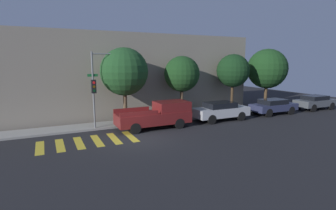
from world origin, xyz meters
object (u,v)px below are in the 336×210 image
object	(u,v)px
sedan_near_corner	(221,111)
tree_far_end	(233,71)
sedan_middle	(273,106)
tree_near_corner	(124,72)
traffic_light_pole	(101,79)
sedan_far_end	(315,102)
pickup_truck	(158,115)
tree_midblock	(182,74)
tree_behind_truck	(267,69)

from	to	relation	value
sedan_near_corner	tree_far_end	distance (m)	4.43
sedan_middle	tree_near_corner	world-z (taller)	tree_near_corner
traffic_light_pole	tree_near_corner	distance (m)	1.98
traffic_light_pole	sedan_far_end	bearing A→B (deg)	-3.53
traffic_light_pole	sedan_middle	bearing A→B (deg)	-4.85
pickup_truck	sedan_far_end	xyz separation A→B (m)	(16.94, -0.00, -0.17)
traffic_light_pole	sedan_near_corner	world-z (taller)	traffic_light_pole
sedan_near_corner	sedan_middle	bearing A→B (deg)	0.00
pickup_truck	sedan_near_corner	distance (m)	5.51
tree_midblock	tree_behind_truck	bearing A→B (deg)	-0.00
traffic_light_pole	tree_behind_truck	world-z (taller)	tree_behind_truck
tree_near_corner	tree_behind_truck	bearing A→B (deg)	-0.00
traffic_light_pole	tree_far_end	world-z (taller)	traffic_light_pole
sedan_near_corner	pickup_truck	bearing A→B (deg)	180.00
sedan_far_end	sedan_near_corner	bearing A→B (deg)	180.00
sedan_far_end	tree_midblock	xyz separation A→B (m)	(-14.01, 1.85, 2.93)
sedan_middle	tree_far_end	world-z (taller)	tree_far_end
sedan_near_corner	tree_behind_truck	distance (m)	7.65
traffic_light_pole	sedan_far_end	world-z (taller)	traffic_light_pole
tree_midblock	tree_far_end	world-z (taller)	tree_far_end
tree_midblock	pickup_truck	bearing A→B (deg)	-147.75
sedan_near_corner	tree_near_corner	bearing A→B (deg)	165.82
tree_far_end	sedan_middle	bearing A→B (deg)	-30.09
sedan_far_end	tree_behind_truck	world-z (taller)	tree_behind_truck
tree_near_corner	tree_far_end	size ratio (longest dim) A/B	1.07
tree_midblock	tree_far_end	bearing A→B (deg)	0.00
pickup_truck	tree_midblock	bearing A→B (deg)	32.25
tree_midblock	tree_behind_truck	world-z (taller)	tree_behind_truck
traffic_light_pole	tree_near_corner	bearing A→B (deg)	17.58
pickup_truck	tree_far_end	xyz separation A→B (m)	(8.11, 1.85, 2.94)
pickup_truck	tree_behind_truck	xyz separation A→B (m)	(12.20, 1.85, 3.07)
sedan_far_end	tree_midblock	size ratio (longest dim) A/B	0.84
traffic_light_pole	tree_far_end	distance (m)	11.80
traffic_light_pole	sedan_middle	size ratio (longest dim) A/B	1.23
tree_behind_truck	traffic_light_pole	bearing A→B (deg)	-177.90
tree_near_corner	tree_behind_truck	distance (m)	14.03
traffic_light_pole	tree_midblock	xyz separation A→B (m)	(6.61, 0.58, 0.19)
tree_near_corner	tree_midblock	xyz separation A→B (m)	(4.77, 0.00, -0.27)
pickup_truck	tree_midblock	world-z (taller)	tree_midblock
sedan_middle	sedan_far_end	distance (m)	5.64
tree_behind_truck	sedan_middle	bearing A→B (deg)	-115.76
tree_near_corner	tree_midblock	size ratio (longest dim) A/B	1.11
sedan_middle	sedan_far_end	world-z (taller)	sedan_far_end
sedan_far_end	sedan_middle	bearing A→B (deg)	180.00
sedan_near_corner	traffic_light_pole	bearing A→B (deg)	172.11
traffic_light_pole	tree_far_end	bearing A→B (deg)	2.83
sedan_middle	tree_behind_truck	distance (m)	3.85
sedan_far_end	tree_far_end	size ratio (longest dim) A/B	0.81
traffic_light_pole	sedan_middle	distance (m)	15.28
sedan_near_corner	tree_midblock	size ratio (longest dim) A/B	0.89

